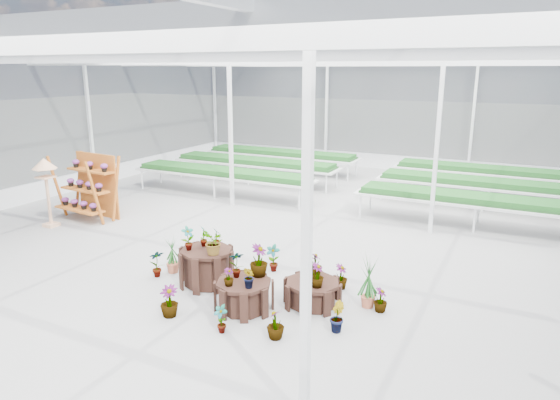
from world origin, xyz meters
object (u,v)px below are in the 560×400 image
at_px(plinth_tall, 207,267).
at_px(shelf_rack, 86,187).
at_px(bird_table, 48,193).
at_px(plinth_low, 312,293).
at_px(plinth_mid, 244,295).

height_order(plinth_tall, shelf_rack, shelf_rack).
relative_size(plinth_tall, bird_table, 0.57).
relative_size(plinth_low, bird_table, 0.54).
bearing_deg(plinth_tall, plinth_low, 2.60).
bearing_deg(bird_table, shelf_rack, 51.92).
bearing_deg(bird_table, plinth_low, -25.45).
bearing_deg(shelf_rack, plinth_tall, -15.88).
bearing_deg(plinth_low, plinth_tall, -177.40).
xyz_separation_m(plinth_low, bird_table, (-8.09, 1.10, 0.71)).
bearing_deg(plinth_tall, shelf_rack, 158.58).
bearing_deg(plinth_mid, shelf_rack, 157.63).
bearing_deg(bird_table, plinth_mid, -31.96).
height_order(plinth_tall, plinth_low, plinth_tall).
bearing_deg(plinth_low, shelf_rack, 165.02).
bearing_deg(plinth_mid, plinth_low, 34.99).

